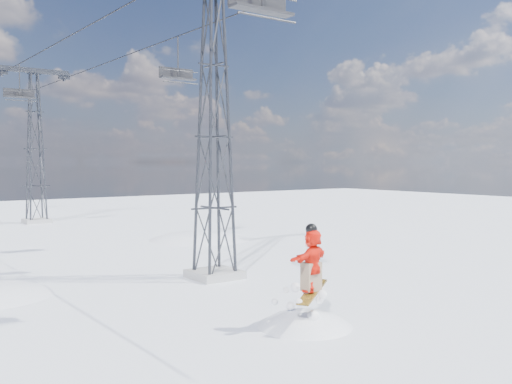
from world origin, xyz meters
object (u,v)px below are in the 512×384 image
lift_tower_far (35,149)px  lift_tower_near (214,138)px  snowboarder_jump (305,384)px  lift_chair_near (261,3)px

lift_tower_far → lift_tower_near: bearing=-90.0°
snowboarder_jump → lift_chair_near: (-0.74, 1.06, 10.53)m
snowboarder_jump → lift_tower_far: bearing=87.4°
lift_tower_far → lift_chair_near: 31.26m
lift_tower_near → lift_tower_far: 25.00m
lift_tower_near → lift_tower_far: bearing=90.0°
lift_tower_far → lift_chair_near: lift_tower_far is taller
lift_tower_far → snowboarder_jump: size_ratio=1.67×
lift_tower_near → lift_chair_near: size_ratio=4.68×
lift_chair_near → lift_tower_far: bearing=85.9°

